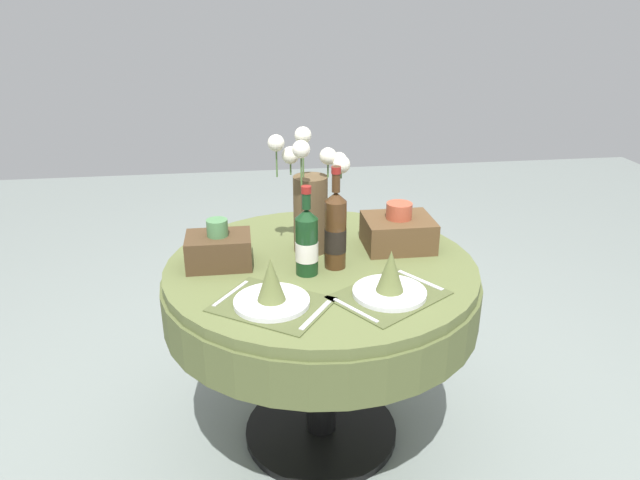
% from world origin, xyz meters
% --- Properties ---
extents(ground, '(8.00, 8.00, 0.00)m').
position_xyz_m(ground, '(0.00, 0.00, 0.00)').
color(ground, gray).
extents(dining_table, '(1.15, 1.15, 0.78)m').
position_xyz_m(dining_table, '(0.00, 0.00, 0.64)').
color(dining_table, '#5B6638').
rests_on(dining_table, ground).
extents(place_setting_left, '(0.43, 0.41, 0.16)m').
position_xyz_m(place_setting_left, '(-0.20, -0.29, 0.82)').
color(place_setting_left, '#4E562F').
rests_on(place_setting_left, dining_table).
extents(place_setting_right, '(0.43, 0.41, 0.16)m').
position_xyz_m(place_setting_right, '(0.19, -0.28, 0.82)').
color(place_setting_right, '#4E562F').
rests_on(place_setting_right, dining_table).
extents(flower_vase, '(0.29, 0.20, 0.48)m').
position_xyz_m(flower_vase, '(-0.02, 0.12, 0.98)').
color(flower_vase, brown).
rests_on(flower_vase, dining_table).
extents(wine_bottle_left, '(0.08, 0.08, 0.32)m').
position_xyz_m(wine_bottle_left, '(-0.06, -0.07, 0.90)').
color(wine_bottle_left, '#143819').
rests_on(wine_bottle_left, dining_table).
extents(wine_bottle_centre, '(0.08, 0.08, 0.37)m').
position_xyz_m(wine_bottle_centre, '(0.05, -0.04, 0.92)').
color(wine_bottle_centre, '#422814').
rests_on(wine_bottle_centre, dining_table).
extents(woven_basket_side_left, '(0.23, 0.17, 0.17)m').
position_xyz_m(woven_basket_side_left, '(-0.36, 0.03, 0.84)').
color(woven_basket_side_left, '#47331E').
rests_on(woven_basket_side_left, dining_table).
extents(woven_basket_side_right, '(0.26, 0.22, 0.18)m').
position_xyz_m(woven_basket_side_right, '(0.31, 0.11, 0.84)').
color(woven_basket_side_right, brown).
rests_on(woven_basket_side_right, dining_table).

